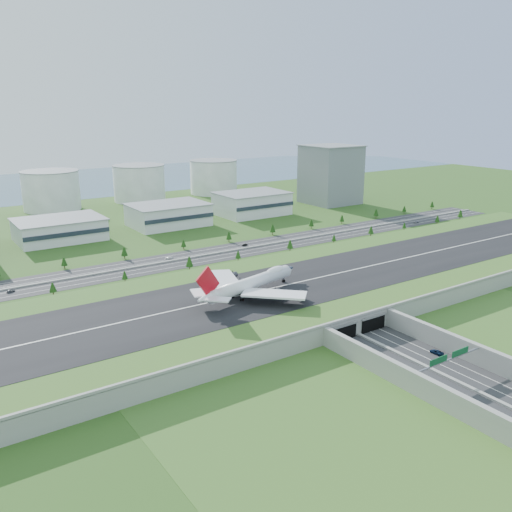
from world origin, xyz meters
TOP-DOWN VIEW (x-y plane):
  - ground at (0.00, 0.00)m, footprint 1200.00×1200.00m
  - airfield_deck at (0.00, -0.09)m, footprint 520.00×100.00m
  - underpass_road at (0.00, -99.42)m, footprint 38.80×120.40m
  - sign_gantry_near at (0.00, -95.04)m, footprint 38.70×0.70m
  - north_expressway at (0.00, 95.00)m, footprint 560.00×36.00m
  - tree_row at (2.31, 95.63)m, footprint 501.66×48.65m
  - hangar_mid_a at (-60.00, 190.00)m, footprint 58.00×42.00m
  - hangar_mid_b at (25.00, 190.00)m, footprint 58.00×42.00m
  - hangar_mid_c at (105.00, 190.00)m, footprint 58.00×42.00m
  - office_tower at (200.00, 195.00)m, footprint 46.00×46.00m
  - fuel_tank_b at (-35.00, 310.00)m, footprint 50.00×50.00m
  - fuel_tank_c at (50.00, 310.00)m, footprint 50.00×50.00m
  - fuel_tank_d at (135.00, 310.00)m, footprint 50.00×50.00m
  - bay_water at (0.00, 480.00)m, footprint 1200.00×260.00m
  - boeing_747 at (-22.91, -1.68)m, footprint 64.68×60.40m
  - car_0 at (-9.88, -94.92)m, footprint 2.43×4.53m
  - car_2 at (12.64, -80.41)m, footprint 2.84×5.65m
  - car_4 at (-111.62, 89.74)m, footprint 4.71×3.28m
  - car_5 at (40.21, 101.06)m, footprint 4.61×2.45m
  - car_6 at (197.09, 84.96)m, footprint 6.52×4.38m
  - car_7 at (-16.80, 100.93)m, footprint 5.28×3.67m

SIDE VIEW (x-z plane):
  - ground at x=0.00m, z-range 0.00..0.00m
  - bay_water at x=0.00m, z-range 0.00..0.06m
  - north_expressway at x=0.00m, z-range 0.00..0.12m
  - car_7 at x=-16.80m, z-range 0.12..1.54m
  - car_5 at x=40.21m, z-range 0.12..1.56m
  - car_0 at x=-9.88m, z-range 0.12..1.59m
  - car_4 at x=-111.62m, z-range 0.12..1.61m
  - car_2 at x=12.64m, z-range 0.12..1.65m
  - car_6 at x=197.09m, z-range 0.12..1.78m
  - underpass_road at x=0.00m, z-range -0.57..7.43m
  - airfield_deck at x=0.00m, z-range -0.48..8.72m
  - tree_row at x=2.31m, z-range 0.55..8.90m
  - sign_gantry_near at x=0.00m, z-range 2.05..11.85m
  - hangar_mid_a at x=-60.00m, z-range 0.00..15.00m
  - hangar_mid_b at x=25.00m, z-range 0.00..17.00m
  - hangar_mid_c at x=105.00m, z-range 0.00..19.00m
  - boeing_747 at x=-22.91m, z-range 3.60..23.97m
  - fuel_tank_b at x=-35.00m, z-range 0.00..35.00m
  - fuel_tank_c at x=50.00m, z-range 0.00..35.00m
  - fuel_tank_d at x=135.00m, z-range 0.00..35.00m
  - office_tower at x=200.00m, z-range 0.00..55.00m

